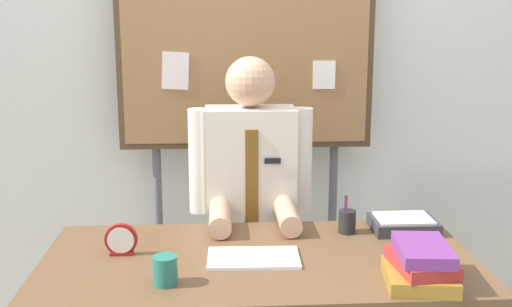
{
  "coord_description": "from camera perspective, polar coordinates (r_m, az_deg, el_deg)",
  "views": [
    {
      "loc": [
        -0.14,
        -2.13,
        1.61
      ],
      "look_at": [
        0.0,
        0.18,
        1.11
      ],
      "focal_mm": 43.69,
      "sensor_mm": 36.0,
      "label": 1
    }
  ],
  "objects": [
    {
      "name": "person",
      "position": [
        2.87,
        -0.49,
        -6.66
      ],
      "size": [
        0.55,
        0.56,
        1.45
      ],
      "color": "#2D2D33",
      "rests_on": "ground_plane"
    },
    {
      "name": "pen_holder",
      "position": [
        2.56,
        8.33,
        -6.16
      ],
      "size": [
        0.07,
        0.07,
        0.16
      ],
      "color": "#262626",
      "rests_on": "desk"
    },
    {
      "name": "book_stack",
      "position": [
        2.14,
        14.88,
        -9.84
      ],
      "size": [
        0.25,
        0.29,
        0.13
      ],
      "color": "olive",
      "rests_on": "desk"
    },
    {
      "name": "back_wall",
      "position": [
        3.34,
        -1.08,
        7.84
      ],
      "size": [
        6.4,
        0.08,
        2.7
      ],
      "primitive_type": "cube",
      "color": "silver",
      "rests_on": "ground_plane"
    },
    {
      "name": "bulletin_board",
      "position": [
        3.12,
        -0.94,
        11.35
      ],
      "size": [
        1.28,
        0.09,
        2.21
      ],
      "color": "#4C3823",
      "rests_on": "ground_plane"
    },
    {
      "name": "coffee_mug",
      "position": [
        2.09,
        -8.32,
        -10.53
      ],
      "size": [
        0.08,
        0.08,
        0.1
      ],
      "primitive_type": "cylinder",
      "color": "#267266",
      "rests_on": "desk"
    },
    {
      "name": "paper_tray",
      "position": [
        2.64,
        13.34,
        -6.3
      ],
      "size": [
        0.26,
        0.2,
        0.06
      ],
      "color": "#333338",
      "rests_on": "desk"
    },
    {
      "name": "open_notebook",
      "position": [
        2.28,
        -0.23,
        -9.54
      ],
      "size": [
        0.34,
        0.21,
        0.01
      ],
      "primitive_type": "cube",
      "rotation": [
        0.0,
        0.0,
        -0.03
      ],
      "color": "white",
      "rests_on": "desk"
    },
    {
      "name": "desk",
      "position": [
        2.34,
        0.27,
        -11.61
      ],
      "size": [
        1.58,
        0.79,
        0.76
      ],
      "color": "brown",
      "rests_on": "ground_plane"
    },
    {
      "name": "desk_clock",
      "position": [
        2.36,
        -12.24,
        -7.82
      ],
      "size": [
        0.12,
        0.04,
        0.12
      ],
      "color": "maroon",
      "rests_on": "desk"
    }
  ]
}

